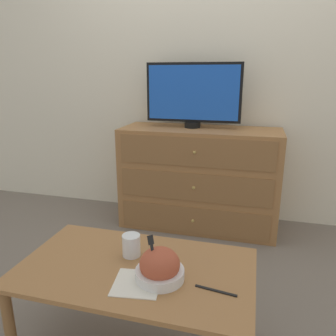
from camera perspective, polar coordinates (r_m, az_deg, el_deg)
ground_plane at (r=3.00m, az=6.74°, el=-7.62°), size 12.00×12.00×0.00m
wall_back at (r=2.78m, az=7.73°, el=17.97°), size 12.00×0.05×2.60m
dresser at (r=2.63m, az=5.44°, el=-1.79°), size 1.22×0.48×0.80m
tv at (r=2.55m, az=4.42°, el=12.73°), size 0.73×0.12×0.49m
coffee_table at (r=1.48m, az=-5.62°, el=-18.51°), size 0.98×0.56×0.42m
takeout_bowl at (r=1.34m, az=-1.45°, el=-16.90°), size 0.19×0.19×0.18m
drink_cup at (r=1.50m, az=-6.39°, el=-13.44°), size 0.08×0.08×0.10m
napkin at (r=1.34m, az=-5.43°, el=-19.35°), size 0.20×0.20×0.00m
knife at (r=1.31m, az=8.31°, el=-20.38°), size 0.16×0.03×0.01m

